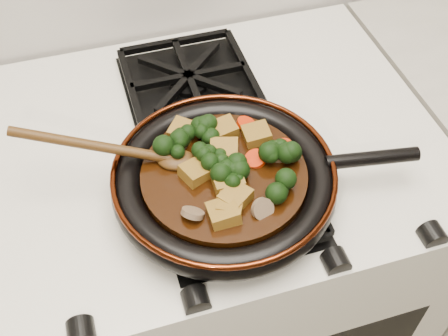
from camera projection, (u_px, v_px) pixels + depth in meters
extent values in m
cube|color=silver|center=(214.00, 276.00, 1.27)|extent=(0.76, 0.60, 0.90)
cylinder|color=black|center=(224.00, 184.00, 0.83)|extent=(0.30, 0.30, 0.01)
torus|color=black|center=(224.00, 180.00, 0.82)|extent=(0.33, 0.33, 0.04)
torus|color=#491A0A|center=(224.00, 171.00, 0.80)|extent=(0.33, 0.33, 0.01)
cylinder|color=black|center=(372.00, 158.00, 0.83)|extent=(0.14, 0.04, 0.02)
cylinder|color=black|center=(224.00, 177.00, 0.82)|extent=(0.24, 0.24, 0.02)
cube|color=brown|center=(257.00, 135.00, 0.85)|extent=(0.04, 0.04, 0.03)
cube|color=brown|center=(224.00, 151.00, 0.82)|extent=(0.05, 0.05, 0.03)
cube|color=brown|center=(230.00, 206.00, 0.76)|extent=(0.05, 0.05, 0.02)
cube|color=brown|center=(227.00, 179.00, 0.79)|extent=(0.04, 0.05, 0.02)
cube|color=brown|center=(224.00, 213.00, 0.75)|extent=(0.04, 0.04, 0.03)
cube|color=brown|center=(224.00, 130.00, 0.85)|extent=(0.04, 0.04, 0.03)
cube|color=brown|center=(183.00, 132.00, 0.85)|extent=(0.05, 0.05, 0.03)
cube|color=brown|center=(235.00, 198.00, 0.77)|extent=(0.05, 0.05, 0.02)
cube|color=brown|center=(196.00, 172.00, 0.80)|extent=(0.05, 0.05, 0.03)
cylinder|color=red|center=(284.00, 146.00, 0.84)|extent=(0.03, 0.03, 0.01)
cylinder|color=red|center=(255.00, 159.00, 0.82)|extent=(0.03, 0.03, 0.02)
cylinder|color=red|center=(246.00, 124.00, 0.87)|extent=(0.03, 0.03, 0.02)
cylinder|color=red|center=(174.00, 160.00, 0.82)|extent=(0.03, 0.03, 0.01)
cylinder|color=brown|center=(193.00, 213.00, 0.75)|extent=(0.04, 0.04, 0.02)
cylinder|color=brown|center=(177.00, 144.00, 0.84)|extent=(0.03, 0.03, 0.03)
cylinder|color=brown|center=(279.00, 152.00, 0.82)|extent=(0.05, 0.05, 0.02)
cylinder|color=brown|center=(263.00, 209.00, 0.76)|extent=(0.04, 0.03, 0.03)
ellipsoid|color=#43280E|center=(176.00, 160.00, 0.82)|extent=(0.07, 0.06, 0.02)
cylinder|color=#43280E|center=(94.00, 146.00, 0.80)|extent=(0.02, 0.02, 0.24)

